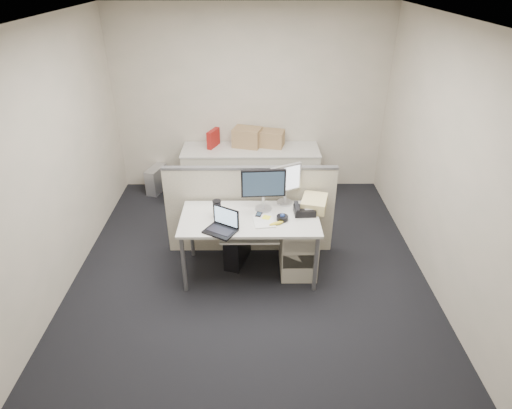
{
  "coord_description": "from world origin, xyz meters",
  "views": [
    {
      "loc": [
        0.04,
        -3.95,
        3.13
      ],
      "look_at": [
        0.07,
        0.15,
        0.81
      ],
      "focal_mm": 30.0,
      "sensor_mm": 36.0,
      "label": 1
    }
  ],
  "objects_px": {
    "desk": "(250,223)",
    "laptop": "(220,222)",
    "desk_phone": "(304,211)",
    "monitor_main": "(263,190)"
  },
  "relations": [
    {
      "from": "desk",
      "to": "laptop",
      "type": "xyz_separation_m",
      "value": [
        -0.3,
        -0.28,
        0.18
      ]
    },
    {
      "from": "desk",
      "to": "desk_phone",
      "type": "height_order",
      "value": "desk_phone"
    },
    {
      "from": "desk",
      "to": "laptop",
      "type": "relative_size",
      "value": 4.85
    },
    {
      "from": "monitor_main",
      "to": "desk_phone",
      "type": "relative_size",
      "value": 2.11
    },
    {
      "from": "desk",
      "to": "monitor_main",
      "type": "height_order",
      "value": "monitor_main"
    },
    {
      "from": "monitor_main",
      "to": "laptop",
      "type": "xyz_separation_m",
      "value": [
        -0.45,
        -0.46,
        -0.13
      ]
    },
    {
      "from": "monitor_main",
      "to": "desk",
      "type": "bearing_deg",
      "value": -133.53
    },
    {
      "from": "desk",
      "to": "laptop",
      "type": "distance_m",
      "value": 0.45
    },
    {
      "from": "desk_phone",
      "to": "desk",
      "type": "bearing_deg",
      "value": -175.04
    },
    {
      "from": "monitor_main",
      "to": "laptop",
      "type": "relative_size",
      "value": 1.57
    }
  ]
}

